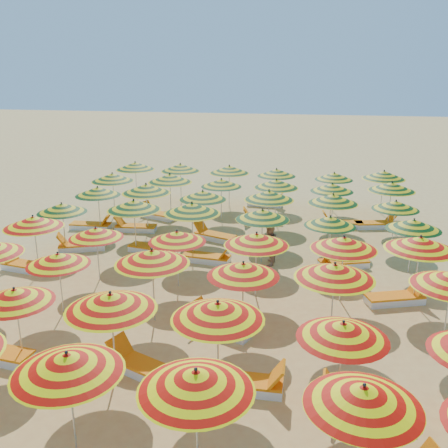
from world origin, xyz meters
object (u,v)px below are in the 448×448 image
at_px(umbrella_19, 96,233).
at_px(umbrella_31, 146,189).
at_px(lounger_18, 341,224).
at_px(umbrella_16, 335,271).
at_px(umbrella_23, 420,243).
at_px(lounger_17, 262,219).
at_px(umbrella_43, 180,168).
at_px(umbrella_45, 276,173).
at_px(umbrella_32, 203,195).
at_px(umbrella_46, 334,176).
at_px(lounger_11, 207,258).
at_px(umbrella_10, 343,331).
at_px(umbrella_44, 229,169).
at_px(umbrella_27, 262,215).
at_px(umbrella_37, 170,178).
at_px(umbrella_28, 330,221).
at_px(umbrella_38, 221,183).
at_px(beachgoer_b, 269,245).
at_px(umbrella_7, 15,296).
at_px(lounger_8, 396,298).
at_px(lounger_12, 342,263).
at_px(lounger_15, 214,236).
at_px(umbrella_29, 414,225).
at_px(umbrella_9, 218,311).
at_px(umbrella_25, 134,205).
at_px(lounger_20, 266,203).
at_px(lounger_6, 220,325).
at_px(umbrella_18, 33,222).
at_px(lounger_16, 158,215).
at_px(umbrella_30, 98,191).
at_px(umbrella_36, 112,177).
at_px(umbrella_39, 276,184).
at_px(umbrella_40, 332,188).
at_px(lounger_13, 92,226).
at_px(lounger_14, 135,227).
at_px(umbrella_15, 243,270).
at_px(umbrella_33, 269,195).
at_px(lounger_2, 141,367).
at_px(umbrella_34, 333,199).
at_px(umbrella_21, 257,239).
at_px(umbrella_13, 58,259).
at_px(lounger_9, 81,246).
at_px(umbrella_42, 135,166).
at_px(umbrella_3, 196,381).
at_px(umbrella_22, 344,243).
at_px(lounger_4, 363,404).
at_px(umbrella_4, 363,396).
at_px(umbrella_20, 177,237).
at_px(umbrella_8, 111,302).

height_order(umbrella_19, umbrella_31, umbrella_31).
bearing_deg(lounger_18, umbrella_16, 78.98).
bearing_deg(umbrella_23, lounger_17, 126.86).
bearing_deg(umbrella_43, umbrella_45, 1.19).
distance_m(umbrella_32, umbrella_46, 7.27).
xyz_separation_m(umbrella_46, lounger_11, (-4.49, -7.66, -1.54)).
distance_m(umbrella_10, umbrella_44, 15.64).
xyz_separation_m(umbrella_27, umbrella_37, (-4.72, 4.66, 0.10)).
distance_m(umbrella_28, umbrella_38, 6.73).
height_order(umbrella_38, beachgoer_b, umbrella_38).
height_order(umbrella_7, lounger_8, umbrella_7).
height_order(lounger_12, lounger_15, same).
bearing_deg(beachgoer_b, umbrella_29, 96.84).
distance_m(umbrella_9, umbrella_16, 3.50).
relative_size(umbrella_25, umbrella_27, 1.11).
bearing_deg(lounger_20, lounger_6, -84.15).
xyz_separation_m(umbrella_18, umbrella_19, (2.23, -0.12, -0.20)).
relative_size(umbrella_23, lounger_16, 1.37).
height_order(umbrella_30, umbrella_36, umbrella_36).
xyz_separation_m(umbrella_27, lounger_18, (2.96, 4.69, -1.61)).
bearing_deg(umbrella_39, beachgoer_b, -87.52).
bearing_deg(umbrella_40, umbrella_28, -91.75).
height_order(umbrella_10, lounger_13, umbrella_10).
distance_m(umbrella_25, lounger_14, 3.11).
height_order(umbrella_15, umbrella_40, umbrella_15).
xyz_separation_m(umbrella_37, lounger_12, (7.53, -4.62, -1.71)).
bearing_deg(umbrella_7, umbrella_33, 63.33).
distance_m(umbrella_23, lounger_18, 7.51).
bearing_deg(lounger_2, umbrella_16, -128.57).
xyz_separation_m(umbrella_19, umbrella_31, (-0.05, 5.00, 0.26)).
bearing_deg(lounger_6, lounger_16, -40.59).
bearing_deg(umbrella_34, umbrella_33, -178.17).
bearing_deg(umbrella_21, lounger_16, 126.84).
xyz_separation_m(lounger_11, lounger_14, (-3.79, 2.86, 0.00)).
bearing_deg(umbrella_45, umbrella_13, -111.86).
bearing_deg(lounger_9, umbrella_42, -107.98).
height_order(umbrella_3, umbrella_46, umbrella_3).
distance_m(umbrella_10, umbrella_19, 9.02).
height_order(umbrella_22, lounger_4, umbrella_22).
relative_size(umbrella_33, lounger_9, 1.44).
xyz_separation_m(umbrella_36, umbrella_40, (9.90, 0.21, -0.09)).
relative_size(umbrella_21, umbrella_23, 1.01).
height_order(umbrella_4, umbrella_19, umbrella_4).
bearing_deg(umbrella_23, umbrella_19, -179.28).
height_order(umbrella_9, umbrella_20, umbrella_9).
distance_m(umbrella_8, umbrella_37, 12.37).
distance_m(umbrella_37, umbrella_46, 7.78).
bearing_deg(umbrella_16, umbrella_15, -179.54).
xyz_separation_m(umbrella_31, lounger_15, (2.94, -0.43, -1.73)).
distance_m(umbrella_4, lounger_9, 13.65).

